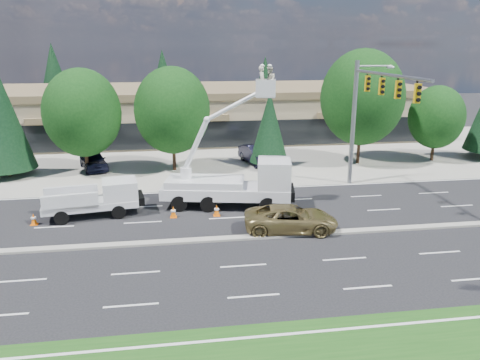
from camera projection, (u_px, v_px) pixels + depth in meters
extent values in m
plane|color=black|center=(234.00, 239.00, 25.15)|extent=(140.00, 140.00, 0.00)
cube|color=gray|center=(206.00, 155.00, 44.14)|extent=(140.00, 22.00, 0.01)
cube|color=gray|center=(234.00, 238.00, 25.13)|extent=(120.00, 0.55, 0.12)
cube|color=tan|center=(199.00, 114.00, 52.95)|extent=(50.00, 15.00, 5.00)
cube|color=brown|center=(198.00, 90.00, 52.21)|extent=(50.40, 15.40, 0.70)
cube|color=black|center=(204.00, 135.00, 46.05)|extent=(48.00, 0.12, 2.60)
cylinder|color=#332114|center=(9.00, 171.00, 37.05)|extent=(0.26, 0.26, 0.80)
cone|color=black|center=(2.00, 118.00, 35.87)|extent=(4.38, 4.38, 8.01)
cylinder|color=#332114|center=(86.00, 157.00, 37.62)|extent=(0.28, 0.28, 2.72)
ellipsoid|color=black|center=(82.00, 113.00, 36.63)|extent=(6.04, 6.04, 6.95)
cylinder|color=#332114|center=(174.00, 154.00, 38.59)|extent=(0.28, 0.28, 2.74)
ellipsoid|color=black|center=(172.00, 110.00, 37.59)|extent=(6.10, 6.10, 7.01)
cylinder|color=#332114|center=(269.00, 162.00, 39.98)|extent=(0.26, 0.26, 0.80)
cone|color=black|center=(269.00, 127.00, 39.13)|extent=(3.26, 3.26, 5.96)
cylinder|color=#332114|center=(359.00, 145.00, 40.77)|extent=(0.28, 0.28, 3.18)
ellipsoid|color=black|center=(362.00, 97.00, 39.61)|extent=(7.06, 7.06, 8.12)
cylinder|color=#332114|center=(433.00, 149.00, 41.89)|extent=(0.28, 0.28, 2.17)
ellipsoid|color=black|center=(436.00, 117.00, 41.09)|extent=(4.82, 4.82, 5.54)
cylinder|color=#332114|center=(59.00, 120.00, 62.42)|extent=(0.26, 0.26, 0.80)
cone|color=black|center=(55.00, 80.00, 60.99)|extent=(5.22, 5.22, 9.55)
cylinder|color=#332114|center=(165.00, 117.00, 64.37)|extent=(0.26, 0.26, 0.80)
cone|color=black|center=(163.00, 83.00, 63.07)|extent=(4.79, 4.79, 8.75)
cylinder|color=#332114|center=(265.00, 115.00, 66.33)|extent=(0.26, 0.26, 0.80)
cone|color=black|center=(265.00, 85.00, 65.16)|extent=(4.32, 4.32, 7.89)
cylinder|color=#332114|center=(345.00, 113.00, 68.00)|extent=(0.26, 0.26, 0.80)
cone|color=black|center=(347.00, 84.00, 66.82)|extent=(4.38, 4.38, 8.00)
cylinder|color=gray|center=(353.00, 124.00, 34.02)|extent=(0.32, 0.32, 9.00)
cylinder|color=gray|center=(389.00, 75.00, 28.21)|extent=(0.20, 10.00, 0.20)
cylinder|color=gray|center=(375.00, 66.00, 33.06)|extent=(2.60, 0.12, 0.12)
cube|color=gold|center=(367.00, 84.00, 31.27)|extent=(0.32, 0.22, 1.05)
cube|color=gold|center=(382.00, 86.00, 29.18)|extent=(0.32, 0.22, 1.05)
cube|color=gold|center=(398.00, 90.00, 27.09)|extent=(0.32, 0.22, 1.05)
cube|color=gold|center=(417.00, 93.00, 25.00)|extent=(0.32, 0.22, 1.05)
cube|color=white|center=(91.00, 204.00, 28.32)|extent=(5.79, 2.86, 0.42)
cube|color=white|center=(120.00, 191.00, 28.64)|extent=(2.31, 2.27, 1.38)
cube|color=black|center=(130.00, 187.00, 28.76)|extent=(0.34, 1.74, 0.92)
cube|color=white|center=(71.00, 194.00, 28.68)|extent=(3.14, 0.76, 1.02)
cube|color=white|center=(70.00, 203.00, 27.07)|extent=(3.14, 0.76, 1.02)
cube|color=white|center=(226.00, 191.00, 29.98)|extent=(8.49, 4.03, 0.71)
cube|color=white|center=(274.00, 176.00, 29.52)|extent=(2.48, 2.76, 2.04)
cube|color=black|center=(286.00, 174.00, 29.44)|extent=(0.49, 2.02, 1.23)
cube|color=white|center=(205.00, 182.00, 29.90)|extent=(5.27, 3.28, 0.51)
cylinder|color=white|center=(186.00, 174.00, 29.81)|extent=(0.71, 0.71, 0.82)
cube|color=white|center=(266.00, 88.00, 28.03)|extent=(1.28, 1.12, 1.10)
imported|color=beige|center=(262.00, 81.00, 27.93)|extent=(0.54, 0.71, 1.76)
imported|color=beige|center=(269.00, 81.00, 27.90)|extent=(0.82, 0.97, 1.76)
ellipsoid|color=white|center=(262.00, 66.00, 27.68)|extent=(0.27, 0.27, 0.18)
ellipsoid|color=white|center=(270.00, 66.00, 27.65)|extent=(0.27, 0.27, 0.18)
cube|color=#FF6908|center=(34.00, 224.00, 27.16)|extent=(0.40, 0.40, 0.03)
cone|color=#FF6908|center=(34.00, 219.00, 27.06)|extent=(0.36, 0.36, 0.70)
cylinder|color=white|center=(34.00, 218.00, 27.04)|extent=(0.29, 0.29, 0.10)
cube|color=#FF6908|center=(174.00, 217.00, 28.32)|extent=(0.40, 0.40, 0.03)
cone|color=#FF6908|center=(173.00, 212.00, 28.22)|extent=(0.36, 0.36, 0.70)
cylinder|color=white|center=(173.00, 211.00, 28.20)|extent=(0.29, 0.29, 0.10)
cube|color=#FF6908|center=(217.00, 215.00, 28.58)|extent=(0.40, 0.40, 0.03)
cone|color=#FF6908|center=(217.00, 210.00, 28.48)|extent=(0.36, 0.36, 0.70)
cylinder|color=white|center=(217.00, 209.00, 28.46)|extent=(0.29, 0.29, 0.10)
imported|color=olive|center=(291.00, 219.00, 26.08)|extent=(5.47, 3.05, 1.45)
imported|color=black|center=(93.00, 160.00, 39.00)|extent=(3.15, 4.89, 1.55)
imported|color=black|center=(257.00, 155.00, 40.70)|extent=(2.85, 5.22, 1.63)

